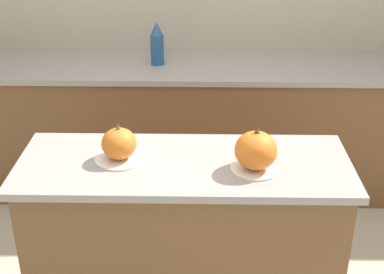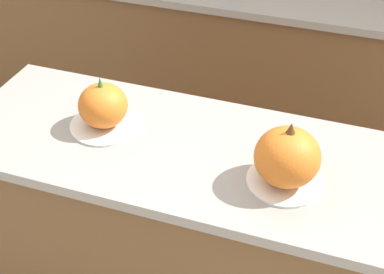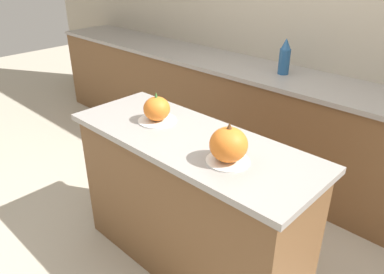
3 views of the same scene
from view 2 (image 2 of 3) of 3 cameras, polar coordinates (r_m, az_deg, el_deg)
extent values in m
cube|color=brown|center=(1.94, -0.42, -11.86)|extent=(1.42, 0.50, 0.85)
cube|color=gray|center=(1.63, -0.49, -1.61)|extent=(1.48, 0.56, 0.03)
cube|color=brown|center=(2.88, 7.97, 6.60)|extent=(6.00, 0.56, 0.87)
cylinder|color=white|center=(1.73, -9.23, 1.31)|extent=(0.23, 0.23, 0.01)
ellipsoid|color=orange|center=(1.68, -9.47, 3.34)|extent=(0.15, 0.15, 0.14)
cone|color=#38702D|center=(1.64, -9.77, 5.76)|extent=(0.02, 0.02, 0.04)
cylinder|color=white|center=(1.52, 9.77, -4.65)|extent=(0.21, 0.21, 0.01)
ellipsoid|color=orange|center=(1.46, 10.12, -2.12)|extent=(0.18, 0.18, 0.17)
cone|color=brown|center=(1.40, 10.54, 0.90)|extent=(0.03, 0.03, 0.03)
camera|label=1|loc=(0.95, -136.12, -19.75)|focal=50.00mm
camera|label=3|loc=(0.83, 106.50, -21.04)|focal=35.00mm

